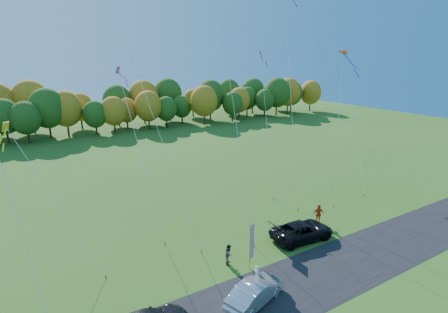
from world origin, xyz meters
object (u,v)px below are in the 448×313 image
black_suv (302,231)px  feather_flag (252,241)px  person_east (318,214)px  silver_sedan (256,292)px

black_suv → feather_flag: (-6.34, -1.21, 1.46)m
black_suv → person_east: (3.42, 1.43, 0.18)m
black_suv → person_east: bearing=-62.2°
black_suv → person_east: person_east is taller
silver_sedan → person_east: size_ratio=2.40×
silver_sedan → black_suv: bearing=-79.4°
black_suv → feather_flag: feather_flag is taller
silver_sedan → person_east: (11.78, 5.98, 0.20)m
black_suv → silver_sedan: bearing=123.6°
person_east → silver_sedan: bearing=-133.3°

